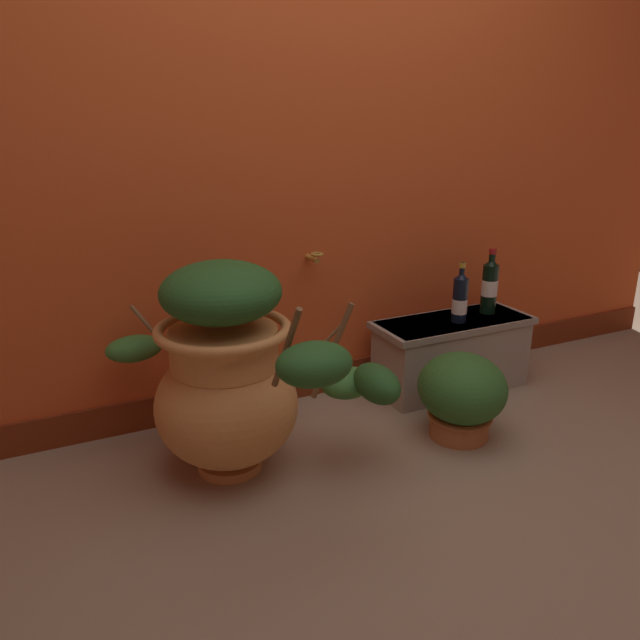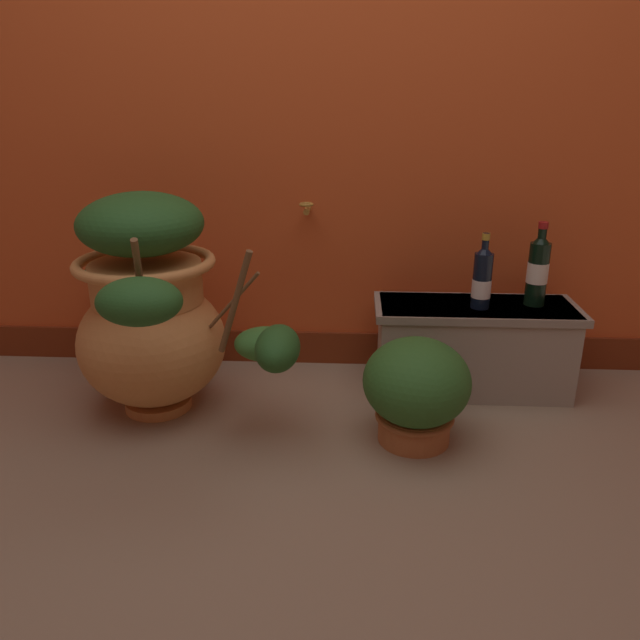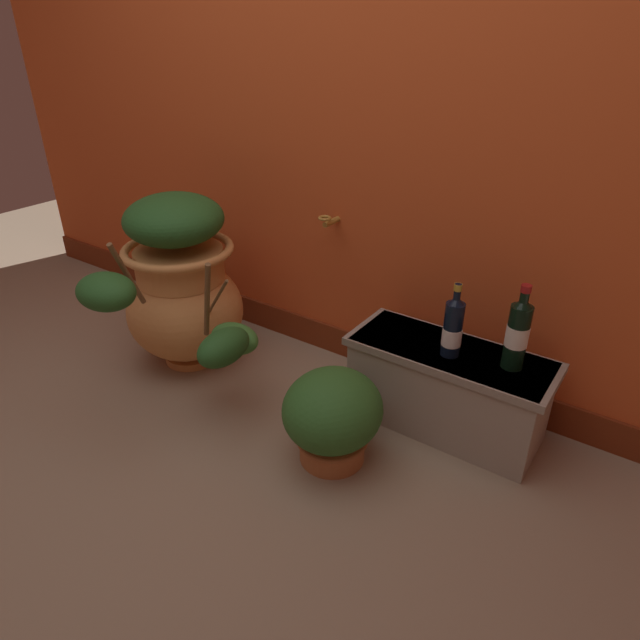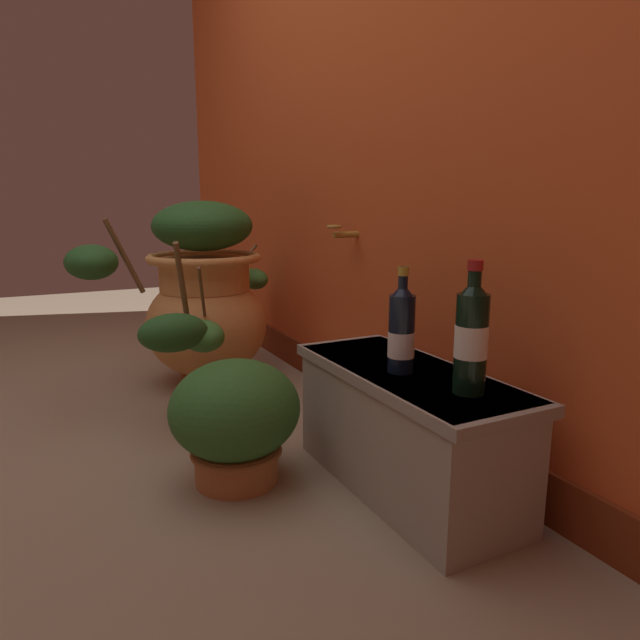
# 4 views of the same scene
# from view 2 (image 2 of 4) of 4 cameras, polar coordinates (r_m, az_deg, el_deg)

# --- Properties ---
(ground_plane) EXTENTS (7.00, 7.00, 0.00)m
(ground_plane) POSITION_cam_2_polar(r_m,az_deg,el_deg) (1.76, -3.69, -18.53)
(ground_plane) COLOR gray
(back_wall) EXTENTS (4.40, 0.33, 2.60)m
(back_wall) POSITION_cam_2_polar(r_m,az_deg,el_deg) (2.57, -1.01, 24.49)
(back_wall) COLOR #D15123
(back_wall) RESTS_ON ground_plane
(terracotta_urn) EXTENTS (0.92, 0.94, 0.79)m
(terracotta_urn) POSITION_cam_2_polar(r_m,az_deg,el_deg) (2.23, -15.11, 0.74)
(terracotta_urn) COLOR #D68E4C
(terracotta_urn) RESTS_ON ground_plane
(stone_ledge) EXTENTS (0.76, 0.31, 0.35)m
(stone_ledge) POSITION_cam_2_polar(r_m,az_deg,el_deg) (2.46, 13.92, -2.16)
(stone_ledge) COLOR #9E9384
(stone_ledge) RESTS_ON ground_plane
(wine_bottle_left) EXTENTS (0.08, 0.08, 0.31)m
(wine_bottle_left) POSITION_cam_2_polar(r_m,az_deg,el_deg) (2.44, 19.44, 4.54)
(wine_bottle_left) COLOR black
(wine_bottle_left) RESTS_ON stone_ledge
(wine_bottle_middle) EXTENTS (0.07, 0.07, 0.28)m
(wine_bottle_middle) POSITION_cam_2_polar(r_m,az_deg,el_deg) (2.35, 14.72, 3.82)
(wine_bottle_middle) COLOR black
(wine_bottle_middle) RESTS_ON stone_ledge
(potted_shrub) EXTENTS (0.35, 0.37, 0.36)m
(potted_shrub) POSITION_cam_2_polar(r_m,az_deg,el_deg) (2.06, 8.85, -6.26)
(potted_shrub) COLOR #B26638
(potted_shrub) RESTS_ON ground_plane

